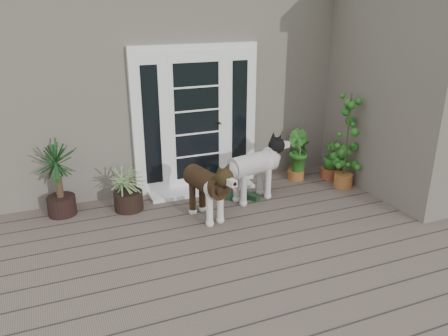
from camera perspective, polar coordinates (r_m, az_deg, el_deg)
name	(u,v)px	position (r m, az deg, el deg)	size (l,w,h in m)	color
deck	(276,257)	(5.22, 6.74, -11.32)	(6.20, 4.60, 0.12)	#6B5B4C
house_main	(171,74)	(8.49, -6.90, 11.90)	(7.40, 4.00, 3.10)	#665E54
house_wing	(418,93)	(7.22, 23.74, 8.84)	(1.60, 2.40, 3.10)	#665E54
door_unit	(196,119)	(6.58, -3.62, 6.34)	(1.90, 0.14, 2.15)	white
door_step	(202,189)	(6.73, -2.87, -2.74)	(1.60, 0.40, 0.05)	white
brindle_dog	(206,192)	(5.75, -2.34, -3.07)	(0.39, 0.92, 0.76)	#392414
white_dog	(253,174)	(6.30, 3.76, -0.74)	(0.41, 0.96, 0.80)	white
spider_plant	(127,186)	(6.15, -12.37, -2.25)	(0.66, 0.66, 0.70)	#86A062
yucca	(58,179)	(6.20, -20.63, -1.34)	(0.71, 0.71, 1.03)	black
herb_a	(297,162)	(7.32, 9.41, 0.79)	(0.38, 0.38, 0.49)	#195A1F
herb_b	(297,162)	(7.17, 9.35, 0.82)	(0.40, 0.40, 0.60)	#165017
herb_c	(330,164)	(7.35, 13.58, 0.55)	(0.31, 0.31, 0.48)	#245919
sapling	(347,140)	(6.88, 15.60, 3.49)	(0.44, 0.44, 1.51)	#22611B
clog_left	(250,195)	(6.46, 3.31, -3.53)	(0.16, 0.34, 0.10)	black
clog_right	(232,193)	(6.51, 1.06, -3.31)	(0.16, 0.34, 0.10)	#14321E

